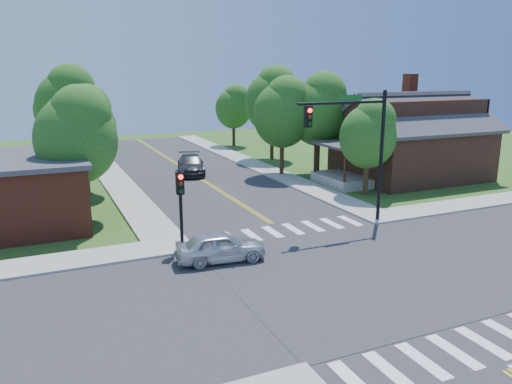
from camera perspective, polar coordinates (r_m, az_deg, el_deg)
name	(u,v)px	position (r m, az deg, el deg)	size (l,w,h in m)	color
ground	(351,274)	(21.27, 10.82, -9.20)	(100.00, 100.00, 0.00)	#375A1C
road_ns	(351,274)	(21.27, 10.82, -9.15)	(10.00, 90.00, 0.04)	#2D2D30
road_ew	(351,274)	(21.26, 10.82, -9.14)	(90.00, 10.00, 0.04)	#2D2D30
intersection_patch	(351,274)	(21.27, 10.82, -9.20)	(10.20, 10.20, 0.06)	#2D2D30
sidewalk_ne	(401,172)	(42.64, 16.27, 2.20)	(40.00, 40.00, 0.14)	#9E9B93
crosswalk_north	(283,230)	(26.23, 3.10, -4.39)	(8.85, 2.00, 0.01)	white
crosswalk_south	(469,347)	(17.10, 23.17, -15.96)	(8.85, 2.00, 0.01)	white
centerline	(351,273)	(21.26, 10.82, -9.09)	(0.30, 90.00, 0.01)	yellow
signal_mast_ne	(356,136)	(26.66, 11.40, 6.25)	(5.30, 0.42, 7.20)	black
signal_pole_nw	(181,195)	(22.98, -8.62, -0.37)	(0.34, 0.42, 3.80)	black
house_ne	(411,135)	(40.49, 17.24, 6.23)	(13.05, 8.80, 7.11)	black
tree_e_a	(370,132)	(33.78, 12.86, 6.66)	(3.80, 3.61, 6.46)	#382314
tree_e_b	(320,108)	(39.94, 7.36, 9.54)	(4.80, 4.56, 8.16)	#382314
tree_e_c	(273,98)	(46.62, 1.98, 10.66)	(5.11, 4.85, 8.68)	#382314
tree_e_d	(234,106)	(55.32, -2.50, 9.84)	(3.98, 3.78, 6.77)	#382314
tree_w_a	(78,133)	(28.71, -19.72, 6.37)	(4.41, 4.19, 7.50)	#382314
tree_w_b	(75,122)	(35.90, -19.96, 7.50)	(4.31, 4.09, 7.33)	#382314
tree_w_c	(69,101)	(43.64, -20.59, 9.66)	(5.15, 4.89, 8.76)	#382314
tree_w_d	(57,107)	(53.32, -21.81, 9.03)	(4.23, 4.02, 7.19)	#382314
tree_house	(284,111)	(39.33, 3.18, 9.28)	(4.62, 4.39, 7.85)	#382314
tree_bldg	(84,123)	(34.79, -19.09, 7.45)	(4.34, 4.13, 7.38)	#382314
car_silver	(220,247)	(21.99, -4.09, -6.32)	(4.08, 2.01, 1.34)	silver
car_dgrey	(191,165)	(40.63, -7.45, 3.07)	(3.28, 5.51, 1.50)	#2B2E30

